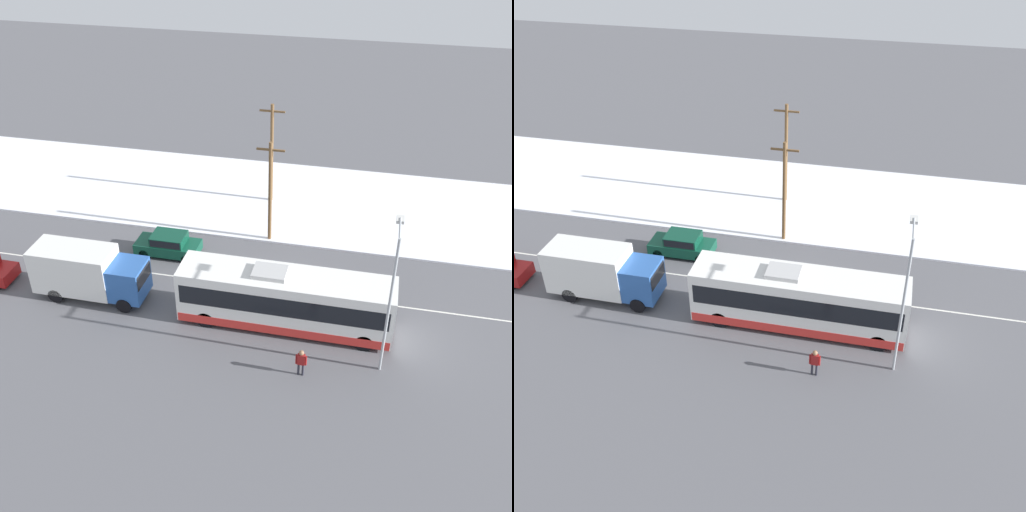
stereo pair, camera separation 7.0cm
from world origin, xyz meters
TOP-DOWN VIEW (x-y plane):
  - ground_plane at (0.00, 0.00)m, footprint 120.00×120.00m
  - snow_lot at (0.00, 11.23)m, footprint 80.00×12.29m
  - lane_marking_center at (0.00, 0.00)m, footprint 60.00×0.12m
  - city_bus at (0.57, -2.98)m, footprint 11.63×2.57m
  - box_truck at (-11.04, -2.89)m, footprint 6.61×2.30m
  - sedan_car at (-8.04, 2.30)m, footprint 4.15×1.80m
  - pedestrian_at_stop at (2.07, -6.66)m, footprint 0.58×0.26m
  - streetlamp at (5.92, -4.94)m, footprint 0.36×2.45m
  - utility_pole_roadside at (-2.00, 5.45)m, footprint 1.80×0.24m
  - utility_pole_snowlot at (-3.00, 10.85)m, footprint 1.80×0.24m

SIDE VIEW (x-z plane):
  - ground_plane at x=0.00m, z-range 0.00..0.00m
  - lane_marking_center at x=0.00m, z-range 0.00..0.00m
  - snow_lot at x=0.00m, z-range 0.00..0.12m
  - sedan_car at x=-8.04m, z-range 0.07..1.57m
  - pedestrian_at_stop at x=2.07m, z-range 0.18..1.78m
  - city_bus at x=0.57m, z-range -0.04..3.48m
  - box_truck at x=-11.04m, z-range 0.15..3.32m
  - utility_pole_roadside at x=-2.00m, z-range 0.18..7.25m
  - utility_pole_snowlot at x=-3.00m, z-range 0.18..7.71m
  - streetlamp at x=5.92m, z-range 0.98..8.80m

